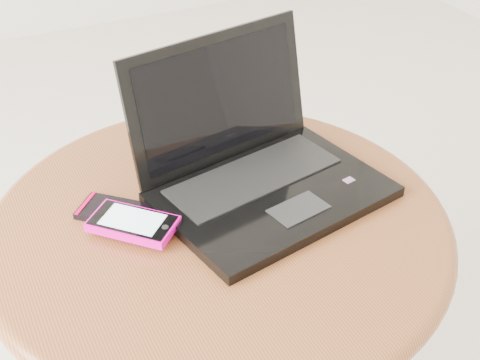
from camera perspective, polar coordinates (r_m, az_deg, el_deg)
name	(u,v)px	position (r m, az deg, el deg)	size (l,w,h in m)	color
table	(220,275)	(1.05, -1.66, -7.92)	(0.67, 0.67, 0.53)	#572414
laptop	(256,166)	(1.01, 1.36, 1.18)	(0.36, 0.32, 0.21)	black
phone_black	(117,212)	(0.99, -10.21, -2.64)	(0.12, 0.12, 0.01)	black
phone_pink	(133,223)	(0.95, -8.89, -3.58)	(0.13, 0.13, 0.01)	#E80598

